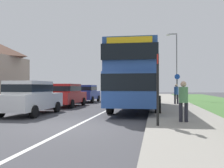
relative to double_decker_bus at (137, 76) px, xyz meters
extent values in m
plane|color=#424247|center=(-1.80, -7.37, -2.14)|extent=(120.00, 120.00, 0.00)
cube|color=silver|center=(-1.80, 0.63, -2.14)|extent=(0.14, 60.00, 0.01)
cube|color=gray|center=(2.40, -1.37, -2.08)|extent=(3.20, 68.00, 0.12)
cube|color=#284C93|center=(0.00, 0.00, -0.82)|extent=(2.50, 10.52, 1.65)
cube|color=#284C93|center=(0.00, 0.00, 0.78)|extent=(2.45, 10.31, 1.55)
cube|color=black|center=(0.00, 0.00, -0.49)|extent=(2.52, 10.57, 0.76)
cube|color=black|center=(0.00, 0.00, 0.86)|extent=(2.52, 10.57, 0.72)
cube|color=gold|center=(0.00, -5.21, 1.28)|extent=(2.00, 0.08, 0.44)
cylinder|color=black|center=(-1.25, 3.26, -1.64)|extent=(0.30, 1.00, 1.00)
cylinder|color=black|center=(1.25, 3.26, -1.64)|extent=(0.30, 1.00, 1.00)
cylinder|color=black|center=(-1.25, -2.89, -1.64)|extent=(0.30, 1.00, 1.00)
cylinder|color=black|center=(1.25, -2.89, -1.64)|extent=(0.30, 1.00, 1.00)
cube|color=silver|center=(-5.27, -3.85, -1.44)|extent=(1.74, 4.54, 0.80)
cube|color=silver|center=(-5.27, -4.07, -0.72)|extent=(1.54, 2.50, 0.65)
cube|color=black|center=(-5.27, -4.07, -0.75)|extent=(1.57, 2.52, 0.36)
cylinder|color=black|center=(-6.13, -2.44, -1.84)|extent=(0.20, 0.60, 0.60)
cylinder|color=black|center=(-4.42, -2.44, -1.84)|extent=(0.20, 0.60, 0.60)
cylinder|color=black|center=(-6.13, -5.25, -1.84)|extent=(0.20, 0.60, 0.60)
cylinder|color=black|center=(-4.42, -5.25, -1.84)|extent=(0.20, 0.60, 0.60)
cube|color=#B21E1E|center=(-5.26, 1.63, -1.47)|extent=(1.71, 4.59, 0.75)
cube|color=#B21E1E|center=(-5.26, 1.40, -0.78)|extent=(1.50, 2.53, 0.62)
cube|color=black|center=(-5.26, 1.40, -0.81)|extent=(1.54, 2.55, 0.34)
cylinder|color=black|center=(-6.10, 3.06, -1.84)|extent=(0.20, 0.60, 0.60)
cylinder|color=black|center=(-4.42, 3.06, -1.84)|extent=(0.20, 0.60, 0.60)
cylinder|color=black|center=(-6.10, 0.21, -1.84)|extent=(0.20, 0.60, 0.60)
cylinder|color=black|center=(-4.42, 0.21, -1.84)|extent=(0.20, 0.60, 0.60)
cube|color=navy|center=(-5.27, 7.19, -1.48)|extent=(1.73, 4.10, 0.73)
cube|color=navy|center=(-5.27, 6.98, -0.82)|extent=(1.52, 2.25, 0.60)
cube|color=black|center=(-5.27, 6.98, -0.85)|extent=(1.55, 2.28, 0.33)
cylinder|color=black|center=(-6.12, 8.46, -1.84)|extent=(0.20, 0.60, 0.60)
cylinder|color=black|center=(-4.43, 8.46, -1.84)|extent=(0.20, 0.60, 0.60)
cylinder|color=black|center=(-6.12, 5.92, -1.84)|extent=(0.20, 0.60, 0.60)
cylinder|color=black|center=(-4.43, 5.92, -1.84)|extent=(0.20, 0.60, 0.60)
cylinder|color=#23232D|center=(2.07, -6.28, -1.72)|extent=(0.14, 0.14, 0.85)
cylinder|color=#23232D|center=(2.27, -6.28, -1.72)|extent=(0.14, 0.14, 0.85)
cylinder|color=#518C56|center=(2.17, -6.28, -0.99)|extent=(0.34, 0.34, 0.60)
sphere|color=tan|center=(2.17, -6.28, -0.58)|extent=(0.22, 0.22, 0.22)
cylinder|color=#23232D|center=(2.66, 4.11, -1.72)|extent=(0.14, 0.14, 0.85)
cylinder|color=#23232D|center=(2.86, 4.11, -1.72)|extent=(0.14, 0.14, 0.85)
cylinder|color=#2D599E|center=(2.76, 4.11, -0.99)|extent=(0.34, 0.34, 0.60)
sphere|color=tan|center=(2.76, 4.11, -0.58)|extent=(0.22, 0.22, 0.22)
cylinder|color=black|center=(1.20, -7.37, -0.84)|extent=(0.09, 0.09, 2.60)
cube|color=red|center=(1.20, -7.37, 0.26)|extent=(0.04, 0.44, 0.32)
cube|color=black|center=(1.20, -7.35, -0.59)|extent=(0.06, 0.52, 0.68)
cylinder|color=slate|center=(2.95, 5.58, -1.09)|extent=(0.08, 0.08, 2.10)
cylinder|color=blue|center=(2.95, 5.58, 0.16)|extent=(0.44, 0.03, 0.44)
cylinder|color=slate|center=(3.46, 12.16, 1.49)|extent=(0.12, 0.12, 7.27)
cube|color=slate|center=(3.01, 12.16, 5.08)|extent=(0.90, 0.10, 0.10)
cube|color=silver|center=(2.56, 12.16, 5.01)|extent=(0.36, 0.20, 0.14)
camera|label=1|loc=(1.09, -16.29, -0.69)|focal=40.89mm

